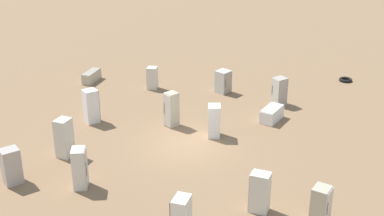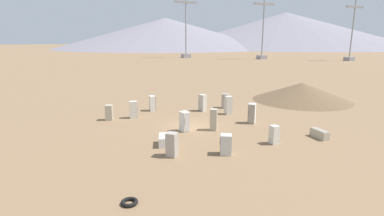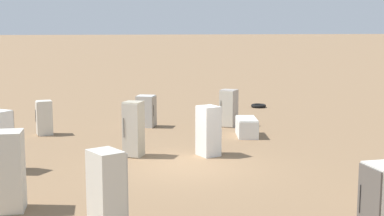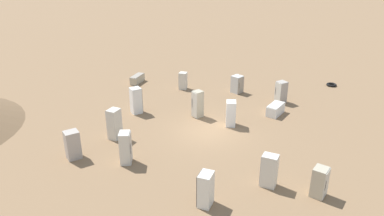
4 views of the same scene
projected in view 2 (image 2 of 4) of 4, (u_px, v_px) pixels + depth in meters
The scene contains 22 objects.
ground_plane at pixel (191, 126), 27.52m from camera, with size 1000.00×1000.00×0.00m, color #846647.
mountain_ridge_0 at pixel (285, 30), 286.86m from camera, with size 224.75×224.75×32.66m.
mountain_ridge_1 at pixel (165, 33), 259.85m from camera, with size 186.42×186.42×25.75m.
dirt_mound at pixel (302, 92), 38.73m from camera, with size 12.43×12.43×2.31m.
power_pylon_0 at pixel (351, 41), 109.41m from camera, with size 8.12×2.78×23.19m.
power_pylon_1 at pixel (263, 39), 118.00m from camera, with size 8.97×3.08×25.63m.
power_pylon_2 at pixel (186, 37), 126.62m from camera, with size 9.69×3.32×27.69m.
discarded_fridge_0 at pixel (152, 103), 33.21m from camera, with size 0.67×0.84×1.67m.
discarded_fridge_1 at pixel (133, 110), 30.12m from camera, with size 0.85×0.70×1.72m.
discarded_fridge_2 at pixel (274, 135), 22.69m from camera, with size 0.67×0.61×1.42m.
discarded_fridge_3 at pixel (226, 144), 20.60m from camera, with size 1.04×1.03×1.41m.
discarded_fridge_4 at pixel (252, 113), 28.24m from camera, with size 0.97×0.98×1.88m.
discarded_fridge_5 at pixel (172, 145), 20.23m from camera, with size 0.96×0.96×1.66m.
discarded_fridge_6 at pixel (184, 121), 25.78m from camera, with size 0.75×0.86×1.73m.
discarded_fridge_7 at pixel (214, 120), 26.06m from camera, with size 0.85×0.86×1.90m.
discarded_fridge_8 at pixel (202, 103), 33.06m from camera, with size 0.79×0.88×1.84m.
discarded_fridge_9 at pixel (228, 105), 31.61m from camera, with size 0.76×0.84×1.93m.
discarded_fridge_10 at pixel (225, 101), 34.57m from camera, with size 1.03×1.04×1.65m.
discarded_fridge_11 at pixel (320, 134), 24.11m from camera, with size 0.73×1.67×0.68m.
discarded_fridge_12 at pixel (109, 113), 29.36m from camera, with size 0.85×0.88×1.51m.
discarded_fridge_13 at pixel (164, 140), 22.48m from camera, with size 1.24×1.75×0.75m.
scrap_tire at pixel (129, 202), 14.47m from camera, with size 0.84×0.84×0.19m.
Camera 2 is at (-10.26, -24.37, 7.79)m, focal length 28.00 mm.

